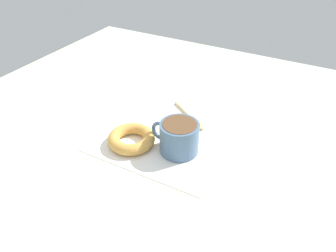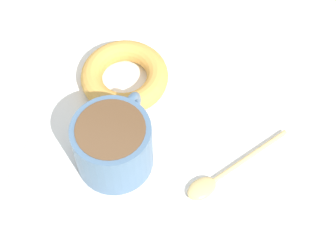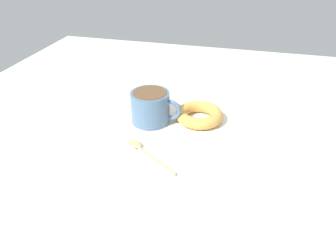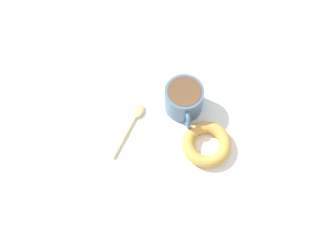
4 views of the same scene
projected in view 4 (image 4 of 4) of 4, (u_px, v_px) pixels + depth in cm
name	position (u px, v px, depth cm)	size (l,w,h in cm)	color
ground_plane	(179.00, 134.00, 85.73)	(120.00, 120.00, 2.00)	beige
napkin	(168.00, 130.00, 84.90)	(30.59, 30.59, 0.30)	white
coffee_cup	(184.00, 99.00, 83.70)	(8.71, 11.54, 7.14)	slate
donut	(206.00, 144.00, 81.93)	(10.85, 10.85, 2.67)	gold
spoon	(134.00, 119.00, 85.38)	(9.35, 12.71, 0.90)	#D8B772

